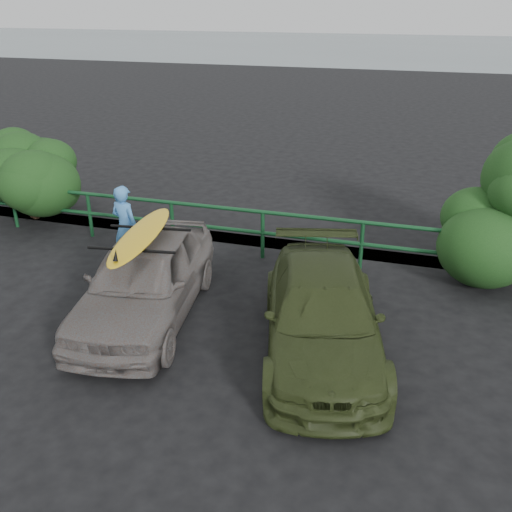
{
  "coord_description": "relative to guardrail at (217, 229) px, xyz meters",
  "views": [
    {
      "loc": [
        3.98,
        -5.31,
        4.91
      ],
      "look_at": [
        1.51,
        2.84,
        1.04
      ],
      "focal_mm": 40.0,
      "sensor_mm": 36.0,
      "label": 1
    }
  ],
  "objects": [
    {
      "name": "ocean",
      "position": [
        0.0,
        55.0,
        -0.52
      ],
      "size": [
        200.0,
        200.0,
        0.0
      ],
      "primitive_type": "plane",
      "color": "slate",
      "rests_on": "ground"
    },
    {
      "name": "surfboard",
      "position": [
        -0.2,
        -2.83,
        0.95
      ],
      "size": [
        0.89,
        2.6,
        0.08
      ],
      "primitive_type": "ellipsoid",
      "rotation": [
        0.0,
        0.0,
        0.14
      ],
      "color": "gold",
      "rests_on": "roof_rack"
    },
    {
      "name": "guardrail",
      "position": [
        0.0,
        0.0,
        0.0
      ],
      "size": [
        14.0,
        0.08,
        1.04
      ],
      "primitive_type": null,
      "color": "#144623",
      "rests_on": "ground"
    },
    {
      "name": "shrub_left",
      "position": [
        -4.8,
        0.4,
        0.44
      ],
      "size": [
        3.2,
        2.4,
        1.91
      ],
      "primitive_type": null,
      "color": "#1D4419",
      "rests_on": "ground"
    },
    {
      "name": "ground",
      "position": [
        0.0,
        -5.0,
        -0.52
      ],
      "size": [
        80.0,
        80.0,
        0.0
      ],
      "primitive_type": "plane",
      "color": "black"
    },
    {
      "name": "olive_vehicle",
      "position": [
        2.79,
        -2.99,
        0.09
      ],
      "size": [
        2.69,
        4.48,
        1.21
      ],
      "primitive_type": "imported",
      "rotation": [
        0.0,
        0.0,
        0.25
      ],
      "color": "#303B1A",
      "rests_on": "ground"
    },
    {
      "name": "roof_rack",
      "position": [
        -0.2,
        -2.83,
        0.89
      ],
      "size": [
        1.51,
        1.16,
        0.05
      ],
      "primitive_type": null,
      "rotation": [
        0.0,
        0.0,
        0.14
      ],
      "color": "black",
      "rests_on": "sedan"
    },
    {
      "name": "sedan",
      "position": [
        -0.2,
        -2.83,
        0.17
      ],
      "size": [
        2.2,
        4.27,
        1.39
      ],
      "primitive_type": "imported",
      "rotation": [
        0.0,
        0.0,
        0.14
      ],
      "color": "slate",
      "rests_on": "ground"
    },
    {
      "name": "man",
      "position": [
        -1.45,
        -1.15,
        0.31
      ],
      "size": [
        0.69,
        0.54,
        1.67
      ],
      "primitive_type": "imported",
      "rotation": [
        0.0,
        0.0,
        2.89
      ],
      "color": "#478DD6",
      "rests_on": "ground"
    },
    {
      "name": "shrub_right",
      "position": [
        5.0,
        0.5,
        0.73
      ],
      "size": [
        3.2,
        2.4,
        2.5
      ],
      "primitive_type": null,
      "color": "#1D4419",
      "rests_on": "ground"
    }
  ]
}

